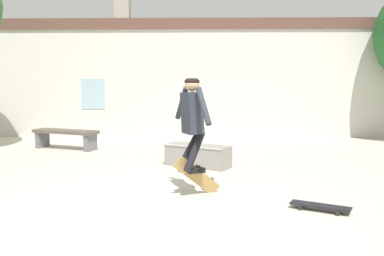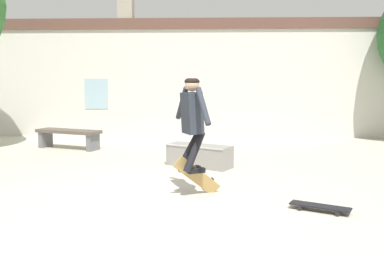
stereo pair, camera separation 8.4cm
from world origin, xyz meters
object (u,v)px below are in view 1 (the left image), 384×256
object	(u,v)px
park_bench	(66,135)
skateboard_flipping	(197,176)
skateboard_resting	(320,206)
skate_ledge	(198,156)
skater	(192,116)

from	to	relation	value
park_bench	skateboard_flipping	bearing A→B (deg)	-30.78
skateboard_resting	skate_ledge	bearing A→B (deg)	-32.60
park_bench	skate_ledge	size ratio (longest dim) A/B	1.29
skateboard_flipping	skate_ledge	bearing A→B (deg)	60.64
skater	skateboard_resting	world-z (taller)	skater
park_bench	skate_ledge	xyz separation A→B (m)	(3.32, -2.08, -0.13)
park_bench	skater	bearing A→B (deg)	-31.78
skate_ledge	skateboard_resting	world-z (taller)	skate_ledge
skater	skateboard_flipping	world-z (taller)	skater
park_bench	skate_ledge	world-z (taller)	park_bench
skate_ledge	skateboard_resting	size ratio (longest dim) A/B	1.75
skate_ledge	skateboard_flipping	distance (m)	2.12
skater	skateboard_resting	size ratio (longest dim) A/B	1.79
skateboard_flipping	park_bench	bearing A→B (deg)	98.71
skate_ledge	skater	distance (m)	2.39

